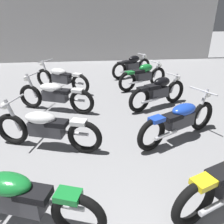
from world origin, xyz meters
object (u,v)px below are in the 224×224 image
motorcycle_right_row_2 (180,119)px  motorcycle_right_row_4 (143,76)px  motorcycle_left_row_1 (17,198)px  motorcycle_right_row_3 (159,91)px  motorcycle_left_row_3 (55,95)px  motorcycle_left_row_2 (46,128)px  motorcycle_left_row_4 (61,78)px  motorcycle_right_row_5 (132,66)px

motorcycle_right_row_2 → motorcycle_right_row_4: motorcycle_right_row_2 is taller
motorcycle_left_row_1 → motorcycle_right_row_3: bearing=51.5°
motorcycle_left_row_3 → motorcycle_right_row_2: (2.74, -1.73, 0.00)m
motorcycle_left_row_3 → motorcycle_left_row_2: bearing=-87.5°
motorcycle_left_row_3 → motorcycle_right_row_2: 3.24m
motorcycle_left_row_4 → motorcycle_right_row_4: 2.78m
motorcycle_left_row_1 → motorcycle_left_row_3: same height
motorcycle_left_row_1 → motorcycle_right_row_4: (2.74, 5.13, 0.01)m
motorcycle_right_row_4 → motorcycle_right_row_3: bearing=-88.7°
motorcycle_left_row_2 → motorcycle_right_row_4: motorcycle_left_row_2 is taller
motorcycle_left_row_4 → motorcycle_left_row_2: bearing=-88.5°
motorcycle_left_row_2 → motorcycle_right_row_4: size_ratio=1.14×
motorcycle_left_row_3 → motorcycle_right_row_4: 3.21m
motorcycle_right_row_2 → motorcycle_right_row_5: (-0.07, 4.89, 0.01)m
motorcycle_right_row_3 → motorcycle_right_row_5: 3.19m
motorcycle_right_row_5 → motorcycle_left_row_1: bearing=-111.6°
motorcycle_left_row_1 → motorcycle_left_row_2: bearing=88.4°
motorcycle_left_row_2 → motorcycle_right_row_5: bearing=62.4°
motorcycle_right_row_4 → motorcycle_right_row_2: bearing=-90.5°
motorcycle_left_row_3 → motorcycle_right_row_5: motorcycle_left_row_3 is taller
motorcycle_left_row_1 → motorcycle_left_row_2: (0.05, 1.72, 0.00)m
motorcycle_left_row_3 → motorcycle_left_row_4: same height
motorcycle_right_row_3 → motorcycle_left_row_4: bearing=149.2°
motorcycle_left_row_1 → motorcycle_right_row_5: (2.64, 6.68, 0.01)m
motorcycle_left_row_4 → motorcycle_right_row_2: 4.36m
motorcycle_right_row_5 → motorcycle_right_row_2: bearing=-89.2°
motorcycle_left_row_4 → motorcycle_right_row_2: same height
motorcycle_left_row_1 → motorcycle_left_row_2: same height
motorcycle_left_row_2 → motorcycle_right_row_5: motorcycle_left_row_2 is taller
motorcycle_left_row_1 → motorcycle_right_row_2: bearing=33.5°
motorcycle_left_row_1 → motorcycle_right_row_4: 5.82m
motorcycle_left_row_3 → motorcycle_right_row_4: size_ratio=1.12×
motorcycle_left_row_3 → motorcycle_right_row_4: motorcycle_left_row_3 is taller
motorcycle_left_row_2 → motorcycle_left_row_4: same height
motorcycle_right_row_2 → motorcycle_right_row_5: 4.89m
motorcycle_left_row_2 → motorcycle_right_row_4: bearing=51.7°
motorcycle_left_row_4 → motorcycle_left_row_1: bearing=-89.6°
motorcycle_right_row_4 → motorcycle_right_row_5: (-0.10, 1.55, 0.00)m
motorcycle_right_row_5 → motorcycle_left_row_3: bearing=-130.2°
motorcycle_left_row_4 → motorcycle_right_row_3: size_ratio=1.03×
motorcycle_left_row_3 → motorcycle_left_row_4: (-0.01, 1.65, 0.00)m
motorcycle_right_row_3 → motorcycle_right_row_2: bearing=-92.3°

